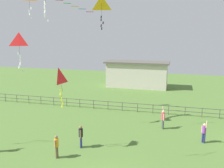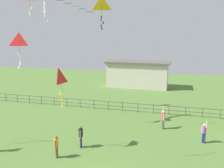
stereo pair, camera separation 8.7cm
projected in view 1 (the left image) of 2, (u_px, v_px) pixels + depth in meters
The scene contains 9 objects.
person_0 at pixel (163, 118), 21.69m from camera, with size 0.31×0.53×1.96m.
person_1 at pixel (204, 131), 18.96m from camera, with size 0.40×0.40×1.82m.
person_2 at pixel (56, 145), 16.68m from camera, with size 0.29×0.48×1.59m.
person_4 at pixel (81, 135), 18.16m from camera, with size 0.31×0.49×1.68m.
kite_2 at pixel (59, 77), 17.14m from camera, with size 0.56×0.96×2.81m.
kite_3 at pixel (19, 42), 16.09m from camera, with size 0.95×0.80×2.48m.
kite_4 at pixel (101, 4), 19.19m from camera, with size 1.13×0.58×2.56m.
waterfront_railing at pixel (137, 106), 26.28m from camera, with size 36.02×0.06×0.95m.
pavilion_building at pixel (137, 74), 37.86m from camera, with size 9.51×3.62×3.92m.
Camera 1 is at (3.54, -11.08, 8.32)m, focal length 40.30 mm.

